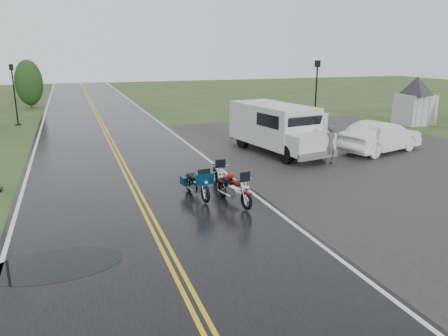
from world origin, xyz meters
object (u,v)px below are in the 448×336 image
Objects in this scene: person_at_van at (330,145)px; sedan_white at (381,137)px; motorcycle_silver at (221,178)px; lamp_post_far_right at (316,94)px; van_white at (287,138)px; lamp_post_far_left at (15,95)px; motorcycle_teal at (206,188)px; motorcycle_red at (246,194)px; visitor_center at (417,88)px.

person_at_van is 0.38× the size of sedan_white.
motorcycle_silver is 14.70m from lamp_post_far_right.
van_white is 1.50× the size of lamp_post_far_left.
person_at_van reaches higher than motorcycle_teal.
motorcycle_teal is at bearing -123.05° from motorcycle_silver.
van_white reaches higher than motorcycle_red.
sedan_white is (9.29, 5.33, 0.16)m from motorcycle_red.
visitor_center is at bearing -151.18° from person_at_van.
motorcycle_red is at bearing -138.50° from van_white.
visitor_center is 7.22m from lamp_post_far_right.
sedan_white is at bearing -167.09° from person_at_van.
motorcycle_red is 1.05× the size of motorcycle_teal.
lamp_post_far_left is 0.94× the size of lamp_post_far_right.
visitor_center reaches higher than motorcycle_red.
sedan_white is 1.13× the size of lamp_post_far_left.
motorcycle_red is at bearing -128.31° from lamp_post_far_right.
lamp_post_far_left is (-8.25, 20.20, 1.43)m from motorcycle_red.
van_white is 5.42m from sedan_white.
motorcycle_red is (-17.05, -11.66, -1.81)m from visitor_center.
lamp_post_far_left is at bearing -53.37° from person_at_van.
lamp_post_far_right is (0.60, 7.18, 1.40)m from sedan_white.
motorcycle_silver is at bearing 17.16° from person_at_van.
lamp_post_far_left reaches higher than sedan_white.
lamp_post_far_left is (-17.54, 14.86, 1.27)m from sedan_white.
lamp_post_far_left is (-12.16, 15.34, 0.83)m from van_white.
van_white is at bearing -127.96° from lamp_post_far_right.
visitor_center is at bearing -18.64° from lamp_post_far_left.
motorcycle_red is 21.86m from lamp_post_far_left.
van_white is 3.49× the size of person_at_van.
van_white is (4.91, 3.81, 0.63)m from motorcycle_teal.
motorcycle_teal is at bearing -69.27° from lamp_post_far_left.
visitor_center is 10.15m from sedan_white.
lamp_post_far_right is (-7.17, 0.85, -0.24)m from visitor_center.
sedan_white is at bearing 19.91° from motorcycle_red.
motorcycle_teal is at bearing 96.75° from sedan_white.
motorcycle_silver is 6.26m from person_at_van.
sedan_white is (5.38, 0.48, -0.44)m from van_white.
lamp_post_far_right reaches higher than motorcycle_silver.
sedan_white is at bearing -140.83° from visitor_center.
sedan_white is 7.34m from lamp_post_far_right.
lamp_post_far_right is (4.24, 8.31, 1.29)m from person_at_van.
lamp_post_far_left is at bearing 124.33° from motorcycle_silver.
person_at_van reaches higher than motorcycle_red.
visitor_center is 20.73m from motorcycle_red.
motorcycle_red is at bearing 32.31° from person_at_van.
motorcycle_silver is at bearing -153.85° from van_white.
motorcycle_red is 0.50× the size of lamp_post_far_left.
motorcycle_red is at bearing -53.50° from motorcycle_teal.
motorcycle_teal is at bearing -133.50° from lamp_post_far_right.
person_at_van is (5.82, 2.29, 0.30)m from motorcycle_silver.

